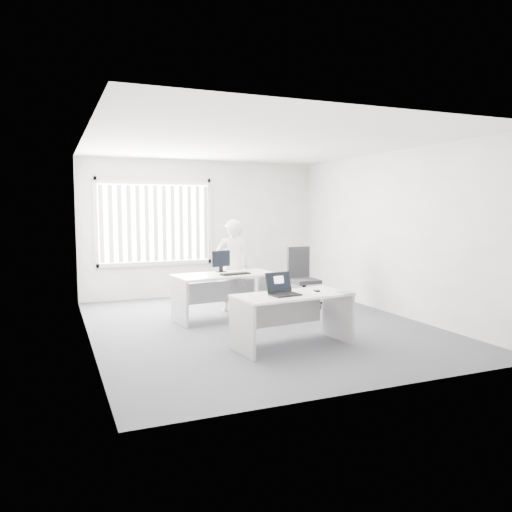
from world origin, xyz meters
name	(u,v)px	position (x,y,z in m)	size (l,w,h in m)	color
ground	(258,325)	(0.00, 0.00, 0.00)	(6.00, 6.00, 0.00)	#5B5B63
wall_back	(203,228)	(0.00, 3.00, 1.40)	(5.00, 0.02, 2.80)	silver
wall_front	(376,252)	(0.00, -3.00, 1.40)	(5.00, 0.02, 2.80)	silver
wall_left	(87,240)	(-2.50, 0.00, 1.40)	(0.02, 6.00, 2.80)	silver
wall_right	(391,233)	(2.50, 0.00, 1.40)	(0.02, 6.00, 2.80)	silver
ceiling	(258,143)	(0.00, 0.00, 2.80)	(5.00, 6.00, 0.02)	silver
window	(155,222)	(-1.00, 2.96, 1.55)	(2.32, 0.06, 1.76)	beige
blinds	(156,223)	(-1.00, 2.90, 1.52)	(2.20, 0.10, 1.50)	white
desk_near	(293,309)	(-0.03, -1.25, 0.51)	(1.62, 0.89, 0.71)	silver
desk_far	(225,286)	(-0.32, 0.64, 0.54)	(1.72, 0.95, 0.75)	silver
office_chair	(303,288)	(1.35, 1.08, 0.34)	(0.66, 0.66, 1.10)	black
person	(233,266)	(0.01, 1.19, 0.81)	(0.59, 0.39, 1.63)	silver
laptop	(285,284)	(-0.18, -1.32, 0.85)	(0.37, 0.33, 0.29)	black
paper_sheet	(321,292)	(0.38, -1.27, 0.71)	(0.30, 0.21, 0.00)	white
mouse	(317,290)	(0.34, -1.23, 0.73)	(0.05, 0.09, 0.04)	silver
booklet	(346,293)	(0.65, -1.46, 0.71)	(0.15, 0.22, 0.01)	silver
keyboard	(235,274)	(-0.20, 0.49, 0.76)	(0.49, 0.16, 0.02)	black
monitor	(221,261)	(-0.30, 0.90, 0.93)	(0.36, 0.11, 0.36)	black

